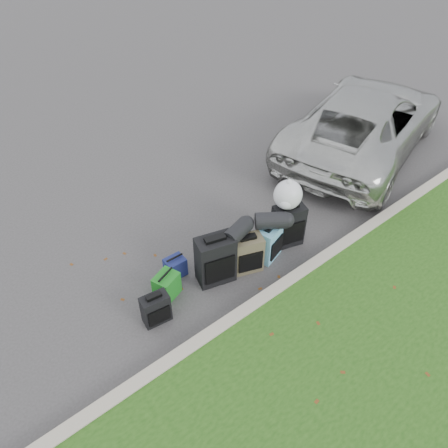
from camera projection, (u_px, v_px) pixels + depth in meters
ground at (237, 254)px, 6.97m from camera, size 120.00×120.00×0.00m
curb at (281, 288)px, 6.34m from camera, size 120.00×0.18×0.15m
suv at (365, 121)px, 8.92m from camera, size 5.26×3.55×1.34m
suitcase_small_black at (156, 309)px, 5.85m from camera, size 0.40×0.26×0.47m
suitcase_large_black_left at (215, 260)px, 6.33m from camera, size 0.62×0.46×0.79m
suitcase_olive at (247, 254)px, 6.54m from camera, size 0.52×0.42×0.62m
suitcase_teal at (269, 242)px, 6.74m from camera, size 0.47×0.36×0.60m
suitcase_large_black_right at (288, 225)px, 6.94m from camera, size 0.55×0.42×0.73m
tote_green at (167, 286)px, 6.22m from camera, size 0.41×0.37×0.39m
tote_navy at (175, 267)px, 6.54m from camera, size 0.30×0.24×0.32m
duffel_left at (238, 231)px, 6.27m from camera, size 0.50×0.36×0.25m
duffel_right at (271, 221)px, 6.47m from camera, size 0.53×0.48×0.26m
trash_bag at (288, 195)px, 6.57m from camera, size 0.45×0.45×0.45m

